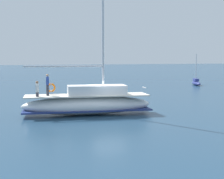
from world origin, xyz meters
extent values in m
plane|color=navy|center=(0.00, 0.00, 0.00)|extent=(400.00, 400.00, 0.00)
ellipsoid|color=white|center=(-0.48, -1.53, 0.70)|extent=(4.27, 9.89, 1.40)
cube|color=navy|center=(-0.48, -1.53, 0.39)|extent=(4.26, 9.70, 0.10)
cube|color=beige|center=(-0.48, -1.53, 1.44)|extent=(3.99, 9.38, 0.08)
cube|color=white|center=(-0.33, -0.82, 1.83)|extent=(2.51, 4.57, 0.70)
cylinder|color=silver|center=(-0.24, -0.35, 7.15)|extent=(0.16, 0.16, 11.34)
cylinder|color=#B7B7BC|center=(-0.81, -3.17, 3.60)|extent=(1.27, 5.67, 0.12)
cylinder|color=silver|center=(0.41, 2.80, 1.95)|extent=(0.89, 0.24, 0.06)
torus|color=orange|center=(-2.16, -3.88, 1.95)|extent=(0.28, 0.71, 0.70)
cylinder|color=#33333D|center=(-1.05, -4.35, 1.88)|extent=(0.20, 0.20, 0.80)
cube|color=#3351AD|center=(-1.05, -4.35, 2.56)|extent=(0.35, 0.26, 0.56)
sphere|color=tan|center=(-1.05, -4.35, 2.95)|extent=(0.20, 0.20, 0.20)
cylinder|color=#3351AD|center=(-1.27, -4.30, 2.51)|extent=(0.09, 0.09, 0.50)
cylinder|color=#3351AD|center=(-0.84, -4.39, 2.51)|extent=(0.09, 0.09, 0.50)
cylinder|color=#33333D|center=(-0.66, -5.16, 1.66)|extent=(0.20, 0.20, 0.35)
cube|color=white|center=(-0.66, -5.16, 2.11)|extent=(0.35, 0.26, 0.56)
sphere|color=#9E7051|center=(-0.66, -5.16, 2.50)|extent=(0.20, 0.20, 0.20)
cylinder|color=white|center=(-0.87, -5.12, 2.06)|extent=(0.09, 0.09, 0.50)
cylinder|color=white|center=(-0.44, -5.21, 2.06)|extent=(0.09, 0.09, 0.50)
torus|color=silver|center=(-1.00, -4.11, 2.10)|extent=(0.76, 0.21, 0.76)
ellipsoid|color=navy|center=(-19.04, 22.56, 0.32)|extent=(3.98, 2.37, 0.64)
cube|color=navy|center=(-19.23, 22.64, 0.84)|extent=(1.68, 1.16, 0.40)
cylinder|color=silver|center=(-19.32, 22.67, 2.76)|extent=(0.11, 0.11, 4.26)
sphere|color=silver|center=(-7.11, 4.12, 0.19)|extent=(0.63, 0.63, 0.63)
cylinder|color=black|center=(-7.11, 4.12, 0.49)|extent=(0.04, 0.04, 0.60)
camera|label=1|loc=(22.07, -8.95, 4.15)|focal=51.40mm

